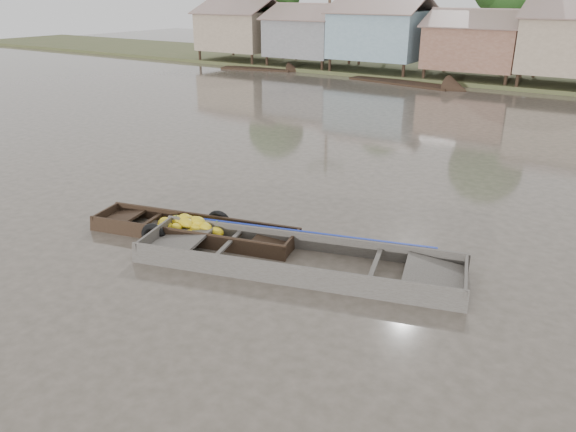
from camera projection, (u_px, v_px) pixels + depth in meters
The scene contains 3 objects.
ground at pixel (247, 263), 12.42m from camera, with size 120.00×120.00×0.00m, color #453F35.
banana_boat at pixel (191, 230), 13.81m from camera, with size 5.39×2.46×0.72m.
viewer_boat at pixel (299, 264), 12.28m from camera, with size 7.39×3.77×0.58m.
Camera 1 is at (6.88, -8.78, 5.62)m, focal length 35.00 mm.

